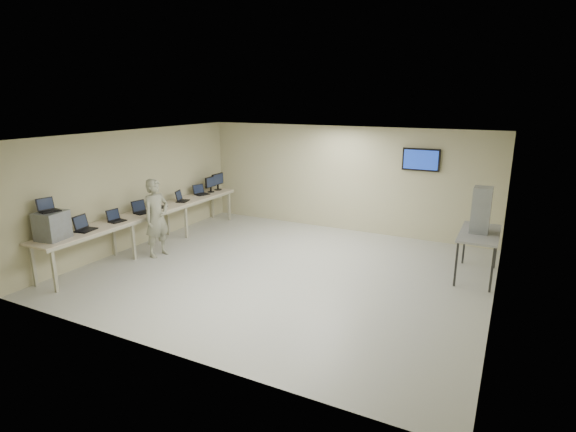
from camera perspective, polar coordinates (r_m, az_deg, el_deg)
The scene contains 15 objects.
room at distance 9.08m, azimuth -0.22°, elevation 1.36°, with size 8.01×7.01×2.81m.
workbench at distance 11.26m, azimuth -16.98°, elevation 0.31°, with size 0.76×6.00×0.90m.
equipment_box at distance 9.64m, azimuth -27.78°, elevation -1.07°, with size 0.45×0.52×0.54m, color slate.
laptop_on_box at distance 9.60m, azimuth -28.20°, elevation 0.91°, with size 0.34×0.38×0.26m.
laptop_0 at distance 10.05m, azimuth -24.53°, elevation -1.22°, with size 0.38×0.43×0.31m.
laptop_1 at distance 10.50m, azimuth -21.06°, elevation -0.28°, with size 0.31×0.36×0.26m.
laptop_2 at distance 11.07m, azimuth -18.15°, elevation 0.76°, with size 0.37×0.41×0.29m.
laptop_3 at distance 11.48m, azimuth -16.16°, elevation 1.38°, with size 0.33×0.37×0.26m.
laptop_4 at distance 12.02m, azimuth -13.42°, elevation 2.17°, with size 0.39×0.41×0.28m.
laptop_5 at distance 12.73m, azimuth -11.05°, elevation 3.01°, with size 0.40×0.43×0.28m.
monitor_near at distance 12.98m, azimuth -9.80°, elevation 4.17°, with size 0.20×0.45×0.44m.
monitor_far at distance 13.24m, azimuth -8.92°, elevation 4.53°, with size 0.22×0.49×0.48m.
soldier at distance 10.55m, azimuth -16.33°, elevation -0.23°, with size 0.65×0.43×1.78m, color #65675D.
side_table at distance 9.69m, azimuth 23.13°, elevation -2.32°, with size 0.73×1.57×0.94m.
storage_bins at distance 9.55m, azimuth 23.33°, elevation 0.71°, with size 0.34×0.38×0.91m.
Camera 1 is at (4.07, -7.79, 3.54)m, focal length 28.00 mm.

